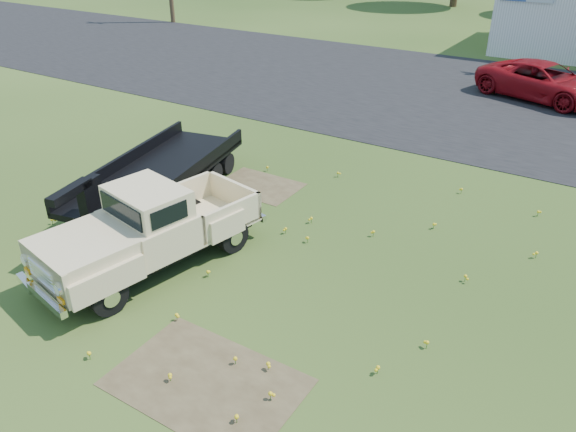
{
  "coord_description": "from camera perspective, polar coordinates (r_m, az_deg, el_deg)",
  "views": [
    {
      "loc": [
        6.13,
        -7.91,
        6.61
      ],
      "look_at": [
        0.53,
        1.0,
        0.92
      ],
      "focal_mm": 35.0,
      "sensor_mm": 36.0,
      "label": 1
    }
  ],
  "objects": [
    {
      "name": "dirt_patch_b",
      "position": [
        15.49,
        -3.0,
        3.09
      ],
      "size": [
        2.2,
        1.6,
        0.01
      ],
      "primitive_type": "cube",
      "color": "#4C3E28",
      "rests_on": "ground"
    },
    {
      "name": "ground",
      "position": [
        11.99,
        -4.7,
        -5.16
      ],
      "size": [
        140.0,
        140.0,
        0.0
      ],
      "primitive_type": "plane",
      "color": "#274215",
      "rests_on": "ground"
    },
    {
      "name": "red_pickup",
      "position": [
        25.03,
        24.56,
        12.29
      ],
      "size": [
        5.67,
        3.93,
        1.44
      ],
      "primitive_type": "imported",
      "rotation": [
        0.0,
        0.0,
        1.24
      ],
      "color": "maroon",
      "rests_on": "ground"
    },
    {
      "name": "dirt_patch_a",
      "position": [
        9.45,
        -8.27,
        -16.39
      ],
      "size": [
        3.0,
        2.0,
        0.01
      ],
      "primitive_type": "cube",
      "color": "#4C3E28",
      "rests_on": "ground"
    },
    {
      "name": "flatbed_trailer",
      "position": [
        14.8,
        -13.12,
        4.73
      ],
      "size": [
        3.27,
        6.55,
        1.71
      ],
      "primitive_type": null,
      "rotation": [
        0.0,
        0.0,
        0.2
      ],
      "color": "black",
      "rests_on": "ground"
    },
    {
      "name": "asphalt_lot",
      "position": [
        24.62,
        16.88,
        11.62
      ],
      "size": [
        90.0,
        14.0,
        0.02
      ],
      "primitive_type": "cube",
      "color": "black",
      "rests_on": "ground"
    },
    {
      "name": "vintage_pickup_truck",
      "position": [
        11.89,
        -13.75,
        -1.17
      ],
      "size": [
        2.91,
        5.28,
        1.81
      ],
      "primitive_type": null,
      "rotation": [
        0.0,
        0.0,
        -0.2
      ],
      "color": "beige",
      "rests_on": "ground"
    }
  ]
}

